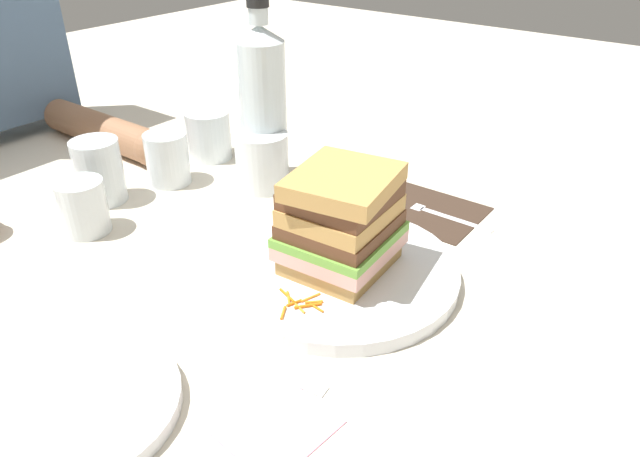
% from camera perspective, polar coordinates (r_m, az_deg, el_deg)
% --- Properties ---
extents(ground_plane, '(3.00, 3.00, 0.00)m').
position_cam_1_polar(ground_plane, '(0.73, 1.89, -3.96)').
color(ground_plane, beige).
extents(main_plate, '(0.29, 0.29, 0.02)m').
position_cam_1_polar(main_plate, '(0.71, 1.94, -4.15)').
color(main_plate, white).
rests_on(main_plate, ground_plane).
extents(sandwich, '(0.14, 0.13, 0.13)m').
position_cam_1_polar(sandwich, '(0.67, 2.07, 0.71)').
color(sandwich, tan).
rests_on(sandwich, main_plate).
extents(carrot_shred_0, '(0.03, 0.02, 0.00)m').
position_cam_1_polar(carrot_shred_0, '(0.63, -1.19, -7.54)').
color(carrot_shred_0, orange).
rests_on(carrot_shred_0, main_plate).
extents(carrot_shred_1, '(0.01, 0.03, 0.00)m').
position_cam_1_polar(carrot_shred_1, '(0.65, -3.34, -6.48)').
color(carrot_shred_1, orange).
rests_on(carrot_shred_1, main_plate).
extents(carrot_shred_2, '(0.02, 0.01, 0.00)m').
position_cam_1_polar(carrot_shred_2, '(0.64, -2.53, -7.27)').
color(carrot_shred_2, orange).
rests_on(carrot_shred_2, main_plate).
extents(carrot_shred_3, '(0.01, 0.02, 0.00)m').
position_cam_1_polar(carrot_shred_3, '(0.63, -1.98, -7.80)').
color(carrot_shred_3, orange).
rests_on(carrot_shred_3, main_plate).
extents(carrot_shred_4, '(0.02, 0.01, 0.00)m').
position_cam_1_polar(carrot_shred_4, '(0.63, -3.61, -8.21)').
color(carrot_shred_4, orange).
rests_on(carrot_shred_4, main_plate).
extents(carrot_shred_5, '(0.00, 0.02, 0.00)m').
position_cam_1_polar(carrot_shred_5, '(0.63, -0.33, -7.76)').
color(carrot_shred_5, orange).
rests_on(carrot_shred_5, main_plate).
extents(carrot_shred_6, '(0.02, 0.02, 0.00)m').
position_cam_1_polar(carrot_shred_6, '(0.65, -3.08, -6.85)').
color(carrot_shred_6, orange).
rests_on(carrot_shred_6, main_plate).
extents(carrot_shred_7, '(0.02, 0.02, 0.00)m').
position_cam_1_polar(carrot_shred_7, '(0.64, -0.60, -7.20)').
color(carrot_shred_7, orange).
rests_on(carrot_shred_7, main_plate).
extents(carrot_shred_8, '(0.02, 0.01, 0.00)m').
position_cam_1_polar(carrot_shred_8, '(0.65, -0.92, -6.75)').
color(carrot_shred_8, orange).
rests_on(carrot_shred_8, main_plate).
extents(carrot_shred_9, '(0.01, 0.02, 0.00)m').
position_cam_1_polar(carrot_shred_9, '(0.77, 4.62, -0.25)').
color(carrot_shred_9, orange).
rests_on(carrot_shred_9, main_plate).
extents(carrot_shred_10, '(0.03, 0.00, 0.00)m').
position_cam_1_polar(carrot_shred_10, '(0.76, 5.71, -0.75)').
color(carrot_shred_10, orange).
rests_on(carrot_shred_10, main_plate).
extents(carrot_shred_11, '(0.02, 0.03, 0.00)m').
position_cam_1_polar(carrot_shred_11, '(0.76, 4.88, -0.77)').
color(carrot_shred_11, orange).
rests_on(carrot_shred_11, main_plate).
extents(carrot_shred_12, '(0.03, 0.02, 0.00)m').
position_cam_1_polar(carrot_shred_12, '(0.75, 4.53, -0.93)').
color(carrot_shred_12, orange).
rests_on(carrot_shred_12, main_plate).
extents(carrot_shred_13, '(0.03, 0.01, 0.00)m').
position_cam_1_polar(carrot_shred_13, '(0.79, 6.02, 0.49)').
color(carrot_shred_13, orange).
rests_on(carrot_shred_13, main_plate).
extents(carrot_shred_14, '(0.02, 0.02, 0.00)m').
position_cam_1_polar(carrot_shred_14, '(0.76, 4.53, -0.73)').
color(carrot_shred_14, orange).
rests_on(carrot_shred_14, main_plate).
extents(carrot_shred_15, '(0.02, 0.01, 0.00)m').
position_cam_1_polar(carrot_shred_15, '(0.77, 5.46, -0.04)').
color(carrot_shred_15, orange).
rests_on(carrot_shred_15, main_plate).
extents(carrot_shred_16, '(0.01, 0.03, 0.00)m').
position_cam_1_polar(carrot_shred_16, '(0.78, 5.95, 0.30)').
color(carrot_shred_16, orange).
rests_on(carrot_shred_16, main_plate).
extents(carrot_shred_17, '(0.01, 0.03, 0.00)m').
position_cam_1_polar(carrot_shred_17, '(0.75, 5.58, -0.89)').
color(carrot_shred_17, orange).
rests_on(carrot_shred_17, main_plate).
extents(napkin_dark, '(0.13, 0.17, 0.00)m').
position_cam_1_polar(napkin_dark, '(0.87, 9.88, 1.96)').
color(napkin_dark, '#38281E').
rests_on(napkin_dark, ground_plane).
extents(fork, '(0.02, 0.17, 0.00)m').
position_cam_1_polar(fork, '(0.86, 11.19, 1.70)').
color(fork, silver).
rests_on(fork, napkin_dark).
extents(knife, '(0.04, 0.20, 0.00)m').
position_cam_1_polar(knife, '(0.60, -7.43, -12.40)').
color(knife, silver).
rests_on(knife, ground_plane).
extents(juice_glass, '(0.08, 0.08, 0.09)m').
position_cam_1_polar(juice_glass, '(0.91, -5.66, 6.41)').
color(juice_glass, white).
rests_on(juice_glass, ground_plane).
extents(water_bottle, '(0.07, 0.07, 0.28)m').
position_cam_1_polar(water_bottle, '(0.91, -5.61, 12.02)').
color(water_bottle, silver).
rests_on(water_bottle, ground_plane).
extents(empty_tumbler_0, '(0.07, 0.07, 0.08)m').
position_cam_1_polar(empty_tumbler_0, '(0.95, -14.67, 6.62)').
color(empty_tumbler_0, silver).
rests_on(empty_tumbler_0, ground_plane).
extents(empty_tumbler_1, '(0.06, 0.06, 0.07)m').
position_cam_1_polar(empty_tumbler_1, '(0.85, -22.13, 1.97)').
color(empty_tumbler_1, silver).
rests_on(empty_tumbler_1, ground_plane).
extents(empty_tumbler_2, '(0.08, 0.08, 0.08)m').
position_cam_1_polar(empty_tumbler_2, '(1.03, -10.81, 8.95)').
color(empty_tumbler_2, silver).
rests_on(empty_tumbler_2, ground_plane).
extents(empty_tumbler_3, '(0.07, 0.07, 0.10)m').
position_cam_1_polar(empty_tumbler_3, '(0.92, -20.77, 5.26)').
color(empty_tumbler_3, silver).
rests_on(empty_tumbler_3, ground_plane).
extents(side_plate, '(0.19, 0.19, 0.02)m').
position_cam_1_polar(side_plate, '(0.59, -22.70, -15.69)').
color(side_plate, white).
rests_on(side_plate, ground_plane).
extents(napkin_pink, '(0.10, 0.09, 0.00)m').
position_cam_1_polar(napkin_pink, '(0.54, -4.06, -18.79)').
color(napkin_pink, pink).
rests_on(napkin_pink, ground_plane).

